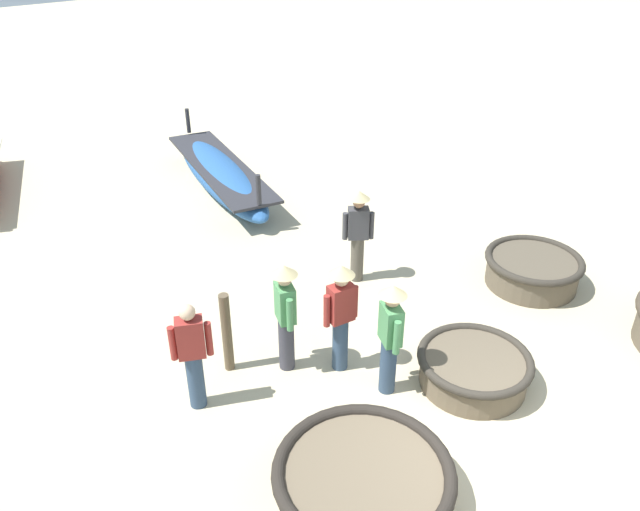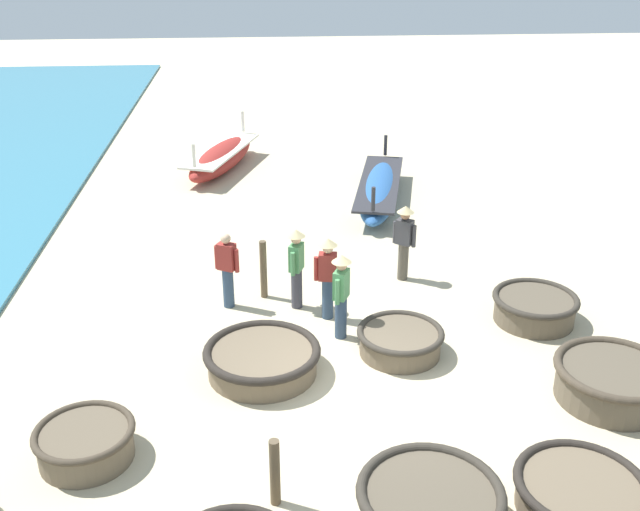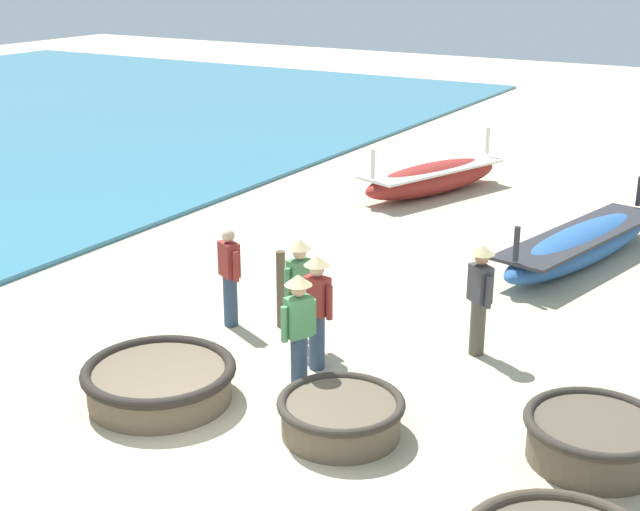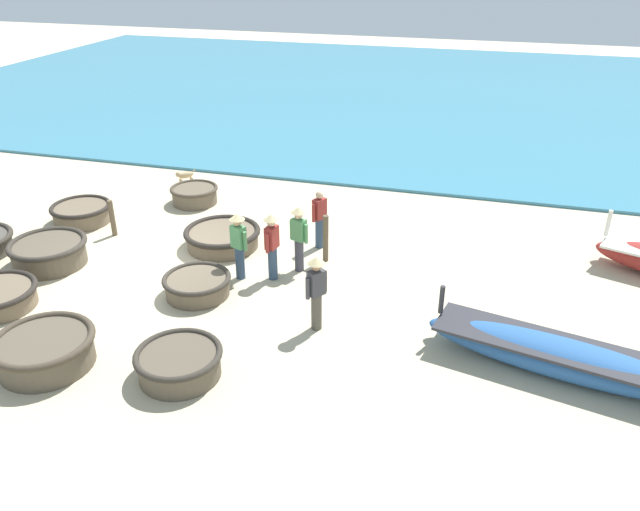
# 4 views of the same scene
# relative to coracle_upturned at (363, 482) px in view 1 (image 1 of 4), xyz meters

# --- Properties ---
(ground_plane) EXTENTS (80.00, 80.00, 0.00)m
(ground_plane) POSITION_rel_coracle_upturned_xyz_m (1.57, -0.97, -0.28)
(ground_plane) COLOR #C6B793
(coracle_upturned) EXTENTS (2.00, 2.00, 0.51)m
(coracle_upturned) POSITION_rel_coracle_upturned_xyz_m (0.00, 0.00, 0.00)
(coracle_upturned) COLOR brown
(coracle_upturned) RESTS_ON ground
(coracle_weathered) EXTENTS (1.55, 1.55, 0.48)m
(coracle_weathered) POSITION_rel_coracle_upturned_xyz_m (2.45, 0.45, -0.02)
(coracle_weathered) COLOR brown
(coracle_weathered) RESTS_ON ground
(coracle_far_left) EXTENTS (1.64, 1.64, 0.55)m
(coracle_far_left) POSITION_rel_coracle_upturned_xyz_m (5.22, 1.42, 0.02)
(coracle_far_left) COLOR brown
(coracle_far_left) RESTS_ON ground
(long_boat_green_hull) EXTENTS (2.09, 5.19, 1.23)m
(long_boat_green_hull) POSITION_rel_coracle_upturned_xyz_m (3.22, 8.20, 0.08)
(long_boat_green_hull) COLOR #285693
(long_boat_green_hull) RESTS_ON ground
(fisherman_hauling) EXTENTS (0.48, 0.35, 1.57)m
(fisherman_hauling) POSITION_rel_coracle_upturned_xyz_m (-0.65, 2.46, 0.56)
(fisherman_hauling) COLOR #2D425B
(fisherman_hauling) RESTS_ON ground
(fisherman_by_coracle) EXTENTS (0.36, 0.49, 1.67)m
(fisherman_by_coracle) POSITION_rel_coracle_upturned_xyz_m (1.45, 1.09, 0.68)
(fisherman_by_coracle) COLOR #2D425B
(fisherman_by_coracle) RESTS_ON ground
(fisherman_standing_right) EXTENTS (0.36, 0.50, 1.67)m
(fisherman_standing_right) POSITION_rel_coracle_upturned_xyz_m (0.70, 2.33, 0.68)
(fisherman_standing_right) COLOR #383842
(fisherman_standing_right) RESTS_ON ground
(fisherman_with_hat) EXTENTS (0.52, 0.36, 1.67)m
(fisherman_with_hat) POSITION_rel_coracle_upturned_xyz_m (1.27, 1.85, 0.68)
(fisherman_with_hat) COLOR #2D425B
(fisherman_with_hat) RESTS_ON ground
(fisherman_crouching) EXTENTS (0.45, 0.38, 1.67)m
(fisherman_crouching) POSITION_rel_coracle_upturned_xyz_m (3.02, 3.43, 0.68)
(fisherman_crouching) COLOR #4C473D
(fisherman_crouching) RESTS_ON ground
(mooring_post_inland) EXTENTS (0.14, 0.14, 1.24)m
(mooring_post_inland) POSITION_rel_coracle_upturned_xyz_m (0.05, 2.82, 0.34)
(mooring_post_inland) COLOR brown
(mooring_post_inland) RESTS_ON ground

